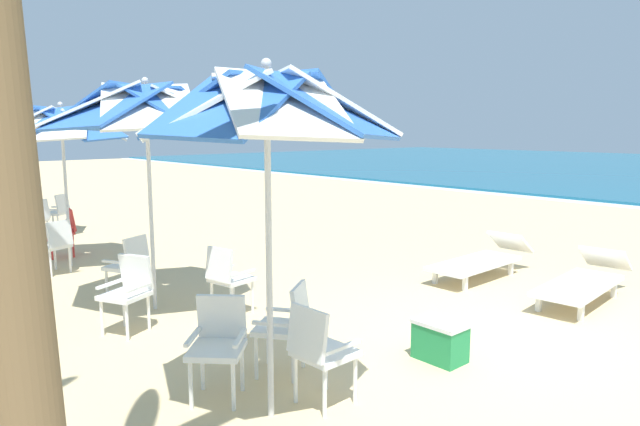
{
  "coord_description": "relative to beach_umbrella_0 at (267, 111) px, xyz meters",
  "views": [
    {
      "loc": [
        2.94,
        -5.42,
        2.28
      ],
      "look_at": [
        -3.4,
        0.19,
        1.0
      ],
      "focal_mm": 31.4,
      "sensor_mm": 36.0,
      "label": 1
    }
  ],
  "objects": [
    {
      "name": "ground_plane",
      "position": [
        0.46,
        2.94,
        -2.41
      ],
      "size": [
        80.0,
        80.0,
        0.0
      ],
      "primitive_type": "plane",
      "color": "#D3B784"
    },
    {
      "name": "beach_umbrella_0",
      "position": [
        0.0,
        0.0,
        0.0
      ],
      "size": [
        2.01,
        2.01,
        2.79
      ],
      "color": "silver",
      "rests_on": "ground"
    },
    {
      "name": "plastic_chair_0",
      "position": [
        -0.56,
        -0.13,
        -1.91
      ],
      "size": [
        0.63,
        0.63,
        0.87
      ],
      "color": "white",
      "rests_on": "ground"
    },
    {
      "name": "plastic_chair_1",
      "position": [
        0.14,
        0.4,
        -1.91
      ],
      "size": [
        0.45,
        0.48,
        0.87
      ],
      "color": "white",
      "rests_on": "ground"
    },
    {
      "name": "plastic_chair_2",
      "position": [
        -0.52,
        0.58,
        -1.91
      ],
      "size": [
        0.63,
        0.62,
        0.87
      ],
      "color": "white",
      "rests_on": "ground"
    },
    {
      "name": "beach_umbrella_1",
      "position": [
        -3.15,
        0.5,
        0.1
      ],
      "size": [
        2.58,
        2.58,
        2.89
      ],
      "color": "silver",
      "rests_on": "ground"
    },
    {
      "name": "plastic_chair_3",
      "position": [
        -3.76,
        0.44,
        -1.91
      ],
      "size": [
        0.61,
        0.59,
        0.87
      ],
      "color": "white",
      "rests_on": "ground"
    },
    {
      "name": "plastic_chair_4",
      "position": [
        -2.58,
        -0.07,
        -1.91
      ],
      "size": [
        0.59,
        0.61,
        0.87
      ],
      "color": "white",
      "rests_on": "ground"
    },
    {
      "name": "plastic_chair_5",
      "position": [
        -2.32,
        1.07,
        -1.91
      ],
      "size": [
        0.51,
        0.54,
        0.87
      ],
      "color": "white",
      "rests_on": "ground"
    },
    {
      "name": "beach_umbrella_2",
      "position": [
        -6.19,
        0.44,
        -0.08
      ],
      "size": [
        2.2,
        2.2,
        2.71
      ],
      "color": "silver",
      "rests_on": "ground"
    },
    {
      "name": "plastic_chair_6",
      "position": [
        -5.81,
        0.1,
        -1.91
      ],
      "size": [
        0.59,
        0.57,
        0.87
      ],
      "color": "white",
      "rests_on": "ground"
    },
    {
      "name": "plastic_chair_7",
      "position": [
        -7.03,
        0.62,
        -1.91
      ],
      "size": [
        0.5,
        0.52,
        0.87
      ],
      "color": "red",
      "rests_on": "ground"
    },
    {
      "name": "beach_umbrella_3",
      "position": [
        -9.25,
        0.37,
        -0.04
      ],
      "size": [
        2.31,
        2.31,
        2.76
      ],
      "color": "silver",
      "rests_on": "ground"
    },
    {
      "name": "plastic_chair_8",
      "position": [
        -9.51,
        1.25,
        -1.91
      ],
      "size": [
        0.63,
        0.63,
        0.87
      ],
      "color": "white",
      "rests_on": "ground"
    },
    {
      "name": "plastic_chair_9",
      "position": [
        -8.75,
        0.63,
        -1.91
      ],
      "size": [
        0.63,
        0.63,
        0.87
      ],
      "color": "white",
      "rests_on": "ground"
    },
    {
      "name": "plastic_chair_10",
      "position": [
        -8.32,
        0.06,
        -1.91
      ],
      "size": [
        0.63,
        0.62,
        0.87
      ],
      "color": "blue",
      "rests_on": "ground"
    },
    {
      "name": "plastic_chair_11",
      "position": [
        -12.19,
        0.74,
        -1.91
      ],
      "size": [
        0.59,
        0.57,
        0.87
      ],
      "color": "white",
      "rests_on": "ground"
    },
    {
      "name": "sun_lounger_1",
      "position": [
        0.33,
        4.93,
        -2.13
      ],
      "size": [
        0.81,
        2.19,
        0.62
      ],
      "color": "white",
      "rests_on": "ground"
    },
    {
      "name": "sun_lounger_2",
      "position": [
        -1.25,
        4.99,
        -2.13
      ],
      "size": [
        0.67,
        2.16,
        0.62
      ],
      "color": "white",
      "rests_on": "ground"
    },
    {
      "name": "cooler_box",
      "position": [
        0.23,
        1.91,
        -2.21
      ],
      "size": [
        0.5,
        0.34,
        0.4
      ],
      "color": "#238C4C",
      "rests_on": "ground"
    }
  ]
}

